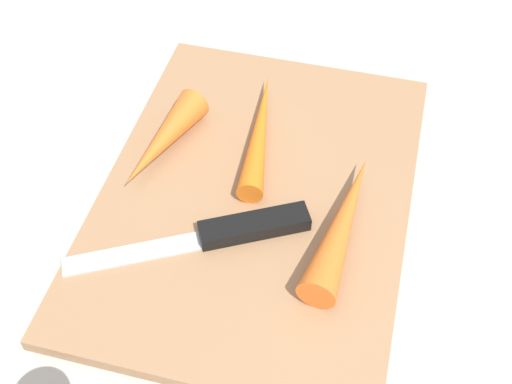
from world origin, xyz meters
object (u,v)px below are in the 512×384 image
carrot_longest (260,131)px  knife (238,229)px  carrot_shortest (162,141)px  cutting_board (256,196)px  carrot_medium (343,222)px

carrot_longest → knife: bearing=177.4°
carrot_shortest → carrot_longest: bearing=128.2°
cutting_board → carrot_medium: carrot_medium is taller
cutting_board → carrot_longest: 0.07m
cutting_board → knife: bearing=176.7°
carrot_medium → carrot_longest: size_ratio=0.96×
cutting_board → carrot_medium: size_ratio=2.46×
carrot_longest → carrot_shortest: carrot_shortest is taller
carrot_shortest → knife: bearing=64.2°
knife → carrot_longest: carrot_longest is taller
knife → carrot_shortest: carrot_shortest is taller
cutting_board → carrot_longest: size_ratio=2.37×
carrot_longest → carrot_shortest: size_ratio=1.34×
carrot_longest → cutting_board: bearing=-176.4°
knife → carrot_medium: (0.02, -0.08, 0.01)m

